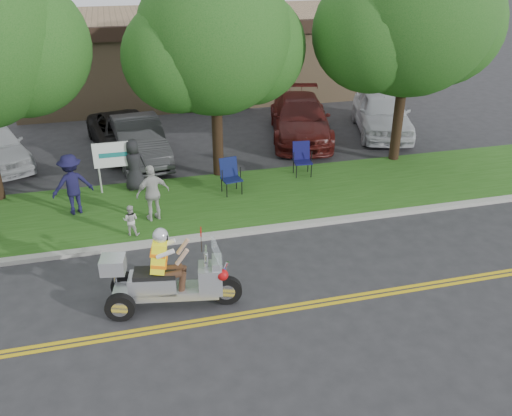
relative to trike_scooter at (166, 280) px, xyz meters
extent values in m
plane|color=#28282B|center=(2.00, -0.27, -0.69)|extent=(120.00, 120.00, 0.00)
cube|color=gold|center=(2.00, -0.85, -0.68)|extent=(60.00, 0.10, 0.01)
cube|color=gold|center=(2.00, -0.69, -0.68)|extent=(60.00, 0.10, 0.01)
cube|color=#A8A89E|center=(2.00, 2.78, -0.63)|extent=(60.00, 0.25, 0.12)
cube|color=#235015|center=(2.00, 4.93, -0.63)|extent=(60.00, 4.00, 0.10)
cube|color=#9E7F5B|center=(4.00, 18.73, 1.31)|extent=(18.00, 8.00, 4.00)
cube|color=black|center=(4.00, 14.68, 3.01)|extent=(18.00, 0.30, 0.60)
sphere|color=#174C15|center=(-3.15, 7.03, 3.90)|extent=(4.05, 4.05, 4.05)
cylinder|color=#332114|center=(2.50, 6.93, 1.41)|extent=(0.36, 0.36, 4.20)
sphere|color=#174C15|center=(2.50, 6.93, 3.96)|extent=(4.80, 4.80, 4.80)
sphere|color=#174C15|center=(3.70, 7.23, 3.51)|extent=(3.60, 3.60, 3.60)
sphere|color=#174C15|center=(1.30, 6.73, 3.44)|extent=(3.36, 3.36, 3.36)
cylinder|color=#332114|center=(9.00, 6.73, 1.69)|extent=(0.36, 0.36, 4.76)
sphere|color=#174C15|center=(9.00, 6.73, 4.58)|extent=(5.60, 5.60, 5.60)
sphere|color=#174C15|center=(10.40, 7.03, 4.07)|extent=(4.20, 4.20, 4.20)
sphere|color=#174C15|center=(7.60, 6.53, 3.99)|extent=(3.92, 3.92, 3.92)
cylinder|color=silver|center=(-1.40, 6.33, -0.14)|extent=(0.06, 0.06, 1.10)
cylinder|color=silver|center=(-0.40, 6.33, -0.14)|extent=(0.06, 0.06, 1.10)
cube|color=white|center=(-0.90, 6.33, 0.66)|extent=(1.25, 0.06, 0.80)
cylinder|color=black|center=(1.29, -0.23, -0.35)|extent=(0.70, 0.28, 0.69)
cylinder|color=black|center=(-1.03, -0.23, -0.37)|extent=(0.66, 0.28, 0.64)
cylinder|color=black|center=(-0.89, 0.58, -0.37)|extent=(0.66, 0.28, 0.64)
cube|color=#B4B7BE|center=(0.05, -0.01, -0.30)|extent=(2.23, 0.90, 0.21)
cube|color=#B4B7BE|center=(-0.29, 0.05, -0.06)|extent=(1.10, 0.70, 0.40)
cube|color=black|center=(-0.23, 0.04, 0.18)|extent=(0.98, 0.63, 0.11)
cube|color=#B4B7BE|center=(0.95, -0.17, 0.00)|extent=(0.60, 0.63, 0.63)
cube|color=silver|center=(1.11, -0.19, 0.66)|extent=(0.31, 0.56, 0.56)
cube|color=#B4B7BE|center=(-1.08, 0.19, 0.45)|extent=(0.59, 0.56, 0.34)
sphere|color=#B20C0F|center=(1.18, -0.37, 0.20)|extent=(0.25, 0.25, 0.25)
cube|color=yellow|center=(-0.11, 0.02, 0.64)|extent=(0.47, 0.52, 0.74)
sphere|color=silver|center=(-0.04, 0.01, 1.12)|extent=(0.33, 0.33, 0.33)
cylinder|color=black|center=(2.39, 5.01, -0.35)|extent=(0.03, 0.03, 0.46)
cylinder|color=black|center=(2.89, 5.08, -0.35)|extent=(0.03, 0.03, 0.46)
cylinder|color=black|center=(2.31, 5.46, -0.35)|extent=(0.03, 0.03, 0.46)
cylinder|color=black|center=(2.81, 5.54, -0.35)|extent=(0.03, 0.03, 0.46)
cube|color=#0F1746|center=(2.60, 5.27, -0.11)|extent=(0.65, 0.61, 0.04)
cube|color=#0F1746|center=(2.56, 5.52, 0.21)|extent=(0.60, 0.26, 0.63)
cylinder|color=black|center=(4.96, 5.89, -0.35)|extent=(0.03, 0.03, 0.47)
cylinder|color=black|center=(5.47, 5.84, -0.35)|extent=(0.03, 0.03, 0.47)
cylinder|color=black|center=(5.01, 6.36, -0.35)|extent=(0.03, 0.03, 0.47)
cylinder|color=black|center=(5.51, 6.31, -0.35)|extent=(0.03, 0.03, 0.47)
cube|color=#10104B|center=(5.24, 6.10, -0.10)|extent=(0.64, 0.59, 0.04)
cube|color=#10104B|center=(5.26, 6.35, 0.22)|extent=(0.60, 0.23, 0.63)
imported|color=beige|center=(0.08, 4.09, 0.25)|extent=(1.04, 0.65, 1.66)
imported|color=#151437|center=(-2.14, 5.10, 0.32)|extent=(1.31, 0.95, 1.81)
imported|color=black|center=(-0.32, 6.33, 0.26)|extent=(0.89, 0.64, 1.68)
imported|color=beige|center=(-0.61, 3.33, -0.15)|extent=(0.51, 0.45, 0.88)
imported|color=#303032|center=(0.00, 9.23, 0.08)|extent=(2.11, 4.80, 1.53)
imported|color=black|center=(-0.50, 10.50, -0.03)|extent=(3.00, 5.07, 1.32)
imported|color=#4A1311|center=(6.50, 10.11, 0.13)|extent=(3.56, 6.00, 1.63)
imported|color=silver|center=(10.00, 9.85, 0.18)|extent=(3.42, 5.45, 1.73)
camera|label=1|loc=(-0.58, -10.03, 6.69)|focal=38.00mm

